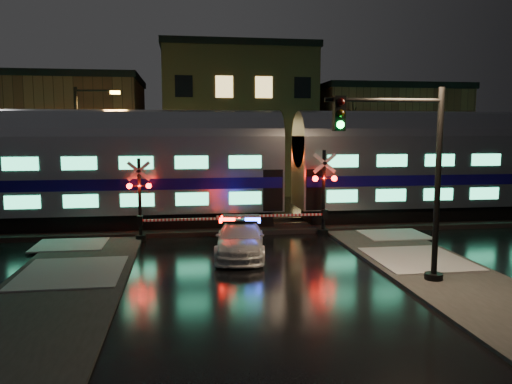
# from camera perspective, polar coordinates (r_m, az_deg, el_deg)

# --- Properties ---
(ground) EXTENTS (120.00, 120.00, 0.00)m
(ground) POSITION_cam_1_polar(r_m,az_deg,el_deg) (21.67, -1.42, -6.62)
(ground) COLOR black
(ground) RESTS_ON ground
(ballast) EXTENTS (90.00, 4.20, 0.24)m
(ballast) POSITION_cam_1_polar(r_m,az_deg,el_deg) (26.50, -2.71, -3.85)
(ballast) COLOR black
(ballast) RESTS_ON ground
(sidewalk_left) EXTENTS (4.00, 20.00, 0.12)m
(sidewalk_left) POSITION_cam_1_polar(r_m,az_deg,el_deg) (16.24, -22.57, -11.62)
(sidewalk_left) COLOR #2D2D2D
(sidewalk_left) RESTS_ON ground
(sidewalk_right) EXTENTS (4.00, 20.00, 0.12)m
(sidewalk_right) POSITION_cam_1_polar(r_m,az_deg,el_deg) (18.13, 22.23, -9.67)
(sidewalk_right) COLOR #2D2D2D
(sidewalk_right) RESTS_ON ground
(building_left) EXTENTS (14.00, 10.00, 9.00)m
(building_left) POSITION_cam_1_polar(r_m,az_deg,el_deg) (44.19, -22.12, 5.68)
(building_left) COLOR brown
(building_left) RESTS_ON ground
(building_mid) EXTENTS (12.00, 11.00, 11.50)m
(building_mid) POSITION_cam_1_polar(r_m,az_deg,el_deg) (43.65, -2.36, 7.82)
(building_mid) COLOR brown
(building_mid) RESTS_ON ground
(building_right) EXTENTS (12.00, 10.00, 8.50)m
(building_right) POSITION_cam_1_polar(r_m,az_deg,el_deg) (46.35, 14.00, 5.71)
(building_right) COLOR brown
(building_right) RESTS_ON ground
(train) EXTENTS (51.00, 3.12, 5.92)m
(train) POSITION_cam_1_polar(r_m,az_deg,el_deg) (26.54, 3.72, 3.26)
(train) COLOR black
(train) RESTS_ON ballast
(police_car) EXTENTS (2.54, 5.00, 1.55)m
(police_car) POSITION_cam_1_polar(r_m,az_deg,el_deg) (20.54, -1.83, -5.37)
(police_car) COLOR silver
(police_car) RESTS_ON ground
(crossing_signal_right) EXTENTS (5.92, 0.66, 4.19)m
(crossing_signal_right) POSITION_cam_1_polar(r_m,az_deg,el_deg) (24.31, 6.97, -1.02)
(crossing_signal_right) COLOR black
(crossing_signal_right) RESTS_ON ground
(crossing_signal_left) EXTENTS (5.45, 0.64, 3.86)m
(crossing_signal_left) POSITION_cam_1_polar(r_m,az_deg,el_deg) (23.54, -12.26, -1.74)
(crossing_signal_left) COLOR black
(crossing_signal_left) RESTS_ON ground
(traffic_light) EXTENTS (4.20, 0.73, 6.50)m
(traffic_light) POSITION_cam_1_polar(r_m,az_deg,el_deg) (17.00, 17.10, 1.15)
(traffic_light) COLOR black
(traffic_light) RESTS_ON ground
(streetlight) EXTENTS (2.54, 0.27, 7.58)m
(streetlight) POSITION_cam_1_polar(r_m,az_deg,el_deg) (30.47, -19.22, 5.23)
(streetlight) COLOR black
(streetlight) RESTS_ON ground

